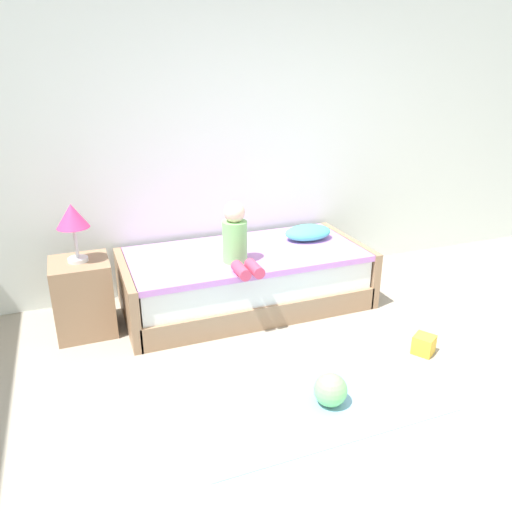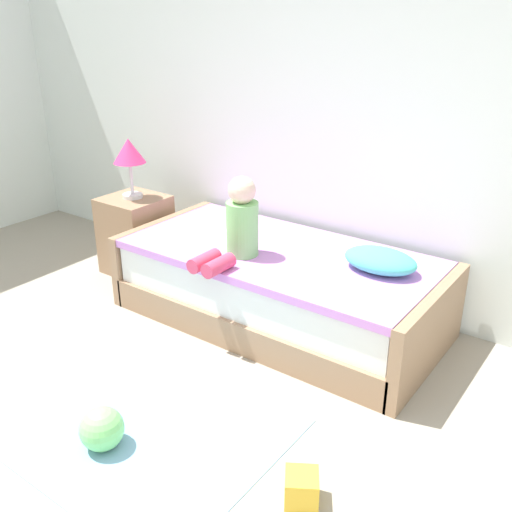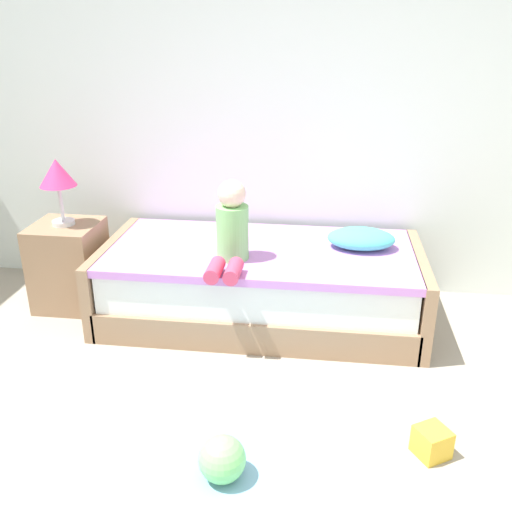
{
  "view_description": "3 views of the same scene",
  "coord_description": "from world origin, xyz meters",
  "views": [
    {
      "loc": [
        -1.77,
        -1.71,
        1.99
      ],
      "look_at": [
        -0.43,
        1.75,
        0.55
      ],
      "focal_mm": 34.48,
      "sensor_mm": 36.0,
      "label": 1
    },
    {
      "loc": [
        1.44,
        -0.82,
        1.91
      ],
      "look_at": [
        -0.43,
        1.75,
        0.55
      ],
      "focal_mm": 40.36,
      "sensor_mm": 36.0,
      "label": 2
    },
    {
      "loc": [
        -0.02,
        -1.39,
        1.86
      ],
      "look_at": [
        -0.43,
        1.75,
        0.55
      ],
      "focal_mm": 39.46,
      "sensor_mm": 36.0,
      "label": 3
    }
  ],
  "objects": [
    {
      "name": "wall_rear",
      "position": [
        0.0,
        2.6,
        1.45
      ],
      "size": [
        7.2,
        0.1,
        2.9
      ],
      "primitive_type": "cube",
      "color": "silver",
      "rests_on": "ground"
    },
    {
      "name": "bed",
      "position": [
        -0.43,
        2.0,
        0.25
      ],
      "size": [
        2.11,
        1.0,
        0.5
      ],
      "color": "#997556",
      "rests_on": "ground"
    },
    {
      "name": "nightstand",
      "position": [
        -1.78,
        2.01,
        0.3
      ],
      "size": [
        0.44,
        0.44,
        0.6
      ],
      "primitive_type": "cube",
      "color": "#997556",
      "rests_on": "ground"
    },
    {
      "name": "table_lamp",
      "position": [
        -1.78,
        2.01,
        0.94
      ],
      "size": [
        0.24,
        0.24,
        0.45
      ],
      "color": "silver",
      "rests_on": "nightstand"
    },
    {
      "name": "child_figure",
      "position": [
        -0.59,
        1.77,
        0.7
      ],
      "size": [
        0.2,
        0.51,
        0.5
      ],
      "color": "#7FC672",
      "rests_on": "bed"
    },
    {
      "name": "pillow",
      "position": [
        0.21,
        2.1,
        0.56
      ],
      "size": [
        0.44,
        0.3,
        0.13
      ],
      "primitive_type": "ellipsoid",
      "color": "#4CCCBC",
      "rests_on": "bed"
    },
    {
      "name": "toy_ball",
      "position": [
        -0.42,
        0.5,
        0.11
      ],
      "size": [
        0.21,
        0.21,
        0.21
      ],
      "primitive_type": "sphere",
      "color": "#7FD872",
      "rests_on": "ground"
    },
    {
      "name": "area_rug",
      "position": [
        -0.5,
        0.7,
        0.0
      ],
      "size": [
        1.6,
        1.1,
        0.01
      ],
      "primitive_type": "cube",
      "color": "#7AA8CC",
      "rests_on": "ground"
    },
    {
      "name": "toy_block",
      "position": [
        0.52,
        0.77,
        0.07
      ],
      "size": [
        0.19,
        0.19,
        0.14
      ],
      "primitive_type": "cube",
      "rotation": [
        0.0,
        0.0,
        2.13
      ],
      "color": "yellow",
      "rests_on": "ground"
    }
  ]
}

